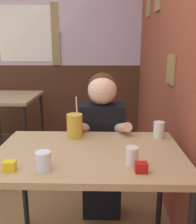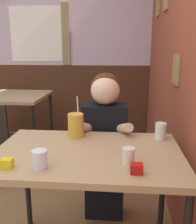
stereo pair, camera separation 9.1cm
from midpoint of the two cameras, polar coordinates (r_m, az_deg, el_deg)
brick_wall_right at (r=2.51m, az=13.86°, el=13.90°), size 0.08×4.73×2.70m
back_wall at (r=3.92m, az=-10.24°, el=14.24°), size 5.51×0.09×2.70m
main_table at (r=1.49m, az=-3.88°, el=-11.65°), size 1.09×0.71×0.78m
background_table at (r=3.35m, az=-20.92°, el=2.00°), size 0.76×0.83×0.78m
person_seated at (r=1.97m, az=-0.39°, el=-6.95°), size 0.42×0.41×1.18m
cocktail_pitcher at (r=1.67m, az=-6.92°, el=-3.14°), size 0.10×0.10×0.28m
glass_near_pitcher at (r=1.28m, az=-14.46°, el=-10.77°), size 0.08×0.08×0.09m
glass_center at (r=1.70m, az=12.24°, el=-3.98°), size 0.07×0.07×0.11m
glass_far_side at (r=1.30m, az=5.75°, el=-9.90°), size 0.06×0.06×0.09m
condiment_ketchup at (r=1.24m, az=7.74°, el=-12.50°), size 0.06×0.04×0.05m
condiment_mustard at (r=1.33m, az=-21.50°, el=-11.43°), size 0.06×0.04×0.05m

